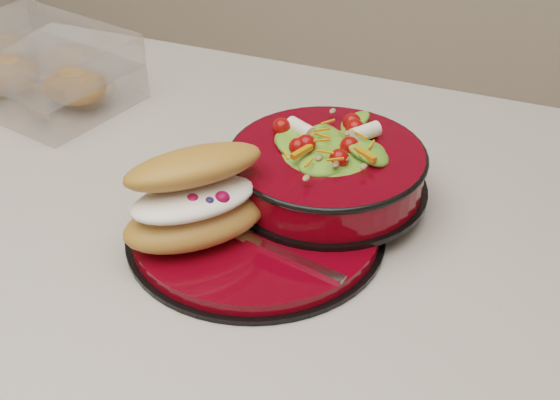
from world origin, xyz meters
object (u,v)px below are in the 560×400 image
at_px(dinner_plate, 256,229).
at_px(fork, 275,250).
at_px(salad_bowl, 328,163).
at_px(croissant, 196,198).
at_px(pastry_box, 39,69).

relative_size(dinner_plate, fork, 1.85).
xyz_separation_m(dinner_plate, salad_bowl, (0.05, 0.09, 0.05)).
height_order(salad_bowl, croissant, salad_bowl).
bearing_deg(pastry_box, fork, -13.79).
height_order(fork, pastry_box, pastry_box).
xyz_separation_m(salad_bowl, croissant, (-0.10, -0.13, 0.01)).
xyz_separation_m(dinner_plate, fork, (0.04, -0.04, 0.01)).
bearing_deg(dinner_plate, fork, -45.89).
xyz_separation_m(fork, pastry_box, (-0.45, 0.23, 0.02)).
relative_size(dinner_plate, salad_bowl, 1.23).
relative_size(salad_bowl, croissant, 1.26).
bearing_deg(fork, pastry_box, 76.63).
relative_size(salad_bowl, pastry_box, 0.82).
distance_m(salad_bowl, pastry_box, 0.47).
height_order(dinner_plate, salad_bowl, salad_bowl).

